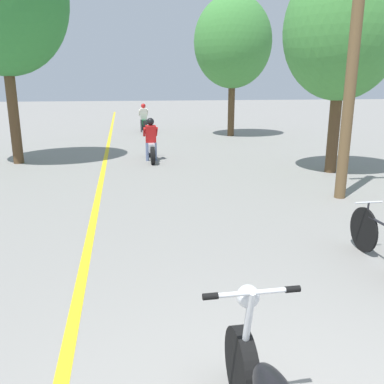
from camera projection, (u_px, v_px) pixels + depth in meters
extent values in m
cube|color=yellow|center=(105.00, 159.00, 13.82)|extent=(0.14, 48.00, 0.01)
cylinder|color=brown|center=(355.00, 41.00, 8.37)|extent=(0.24, 0.24, 6.71)
cylinder|color=#513A23|center=(334.00, 123.00, 11.53)|extent=(0.32, 0.32, 2.87)
ellipsoid|color=#42893D|center=(343.00, 31.00, 10.90)|extent=(3.21, 2.89, 3.69)
cylinder|color=#513A23|center=(231.00, 103.00, 19.66)|extent=(0.32, 0.32, 3.22)
ellipsoid|color=#42893D|center=(233.00, 42.00, 18.94)|extent=(3.66, 3.29, 4.21)
cylinder|color=#513A23|center=(13.00, 105.00, 12.74)|extent=(0.32, 0.32, 3.73)
cylinder|color=black|center=(242.00, 366.00, 3.26)|extent=(0.12, 0.64, 0.64)
cylinder|color=silver|center=(247.00, 332.00, 3.08)|extent=(0.06, 0.23, 0.77)
cylinder|color=silver|center=(252.00, 293.00, 2.89)|extent=(0.61, 0.04, 0.04)
cylinder|color=black|center=(210.00, 296.00, 2.84)|extent=(0.11, 0.05, 0.05)
cylinder|color=black|center=(293.00, 289.00, 2.94)|extent=(0.11, 0.05, 0.05)
sphere|color=silver|center=(248.00, 296.00, 3.00)|extent=(0.17, 0.17, 0.17)
cylinder|color=black|center=(150.00, 149.00, 14.28)|extent=(0.12, 0.57, 0.57)
cylinder|color=black|center=(153.00, 156.00, 12.94)|extent=(0.12, 0.57, 0.57)
cube|color=silver|center=(151.00, 147.00, 13.57)|extent=(0.20, 0.90, 0.28)
cylinder|color=silver|center=(149.00, 131.00, 14.02)|extent=(0.50, 0.03, 0.03)
cylinder|color=slate|center=(147.00, 152.00, 13.54)|extent=(0.11, 0.11, 0.60)
cylinder|color=slate|center=(155.00, 152.00, 13.58)|extent=(0.11, 0.11, 0.60)
cube|color=red|center=(151.00, 134.00, 13.44)|extent=(0.34, 0.28, 0.59)
cylinder|color=red|center=(144.00, 132.00, 13.54)|extent=(0.08, 0.46, 0.36)
cylinder|color=red|center=(156.00, 132.00, 13.61)|extent=(0.08, 0.46, 0.36)
sphere|color=black|center=(150.00, 122.00, 13.37)|extent=(0.24, 0.24, 0.24)
cylinder|color=black|center=(143.00, 124.00, 22.26)|extent=(0.12, 0.67, 0.67)
cylinder|color=black|center=(145.00, 127.00, 20.84)|extent=(0.12, 0.67, 0.67)
cube|color=#0C4723|center=(144.00, 122.00, 21.50)|extent=(0.20, 0.96, 0.28)
cylinder|color=silver|center=(143.00, 112.00, 21.99)|extent=(0.50, 0.03, 0.03)
cylinder|color=#38383D|center=(141.00, 126.00, 21.48)|extent=(0.11, 0.11, 0.66)
cylinder|color=#38383D|center=(146.00, 126.00, 21.53)|extent=(0.11, 0.11, 0.66)
cube|color=silver|center=(144.00, 114.00, 21.37)|extent=(0.34, 0.28, 0.61)
cylinder|color=silver|center=(140.00, 113.00, 21.48)|extent=(0.08, 0.48, 0.37)
cylinder|color=silver|center=(147.00, 113.00, 21.54)|extent=(0.08, 0.48, 0.37)
sphere|color=#B21919|center=(143.00, 106.00, 21.30)|extent=(0.24, 0.24, 0.24)
cylinder|color=black|center=(364.00, 230.00, 6.22)|extent=(0.04, 0.69, 0.69)
cylinder|color=black|center=(367.00, 217.00, 6.12)|extent=(0.03, 0.03, 0.45)
cylinder|color=silver|center=(369.00, 202.00, 6.06)|extent=(0.44, 0.03, 0.03)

